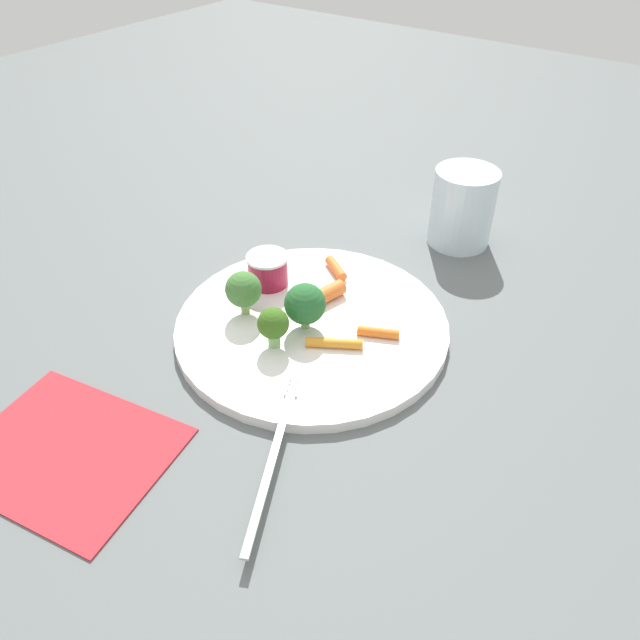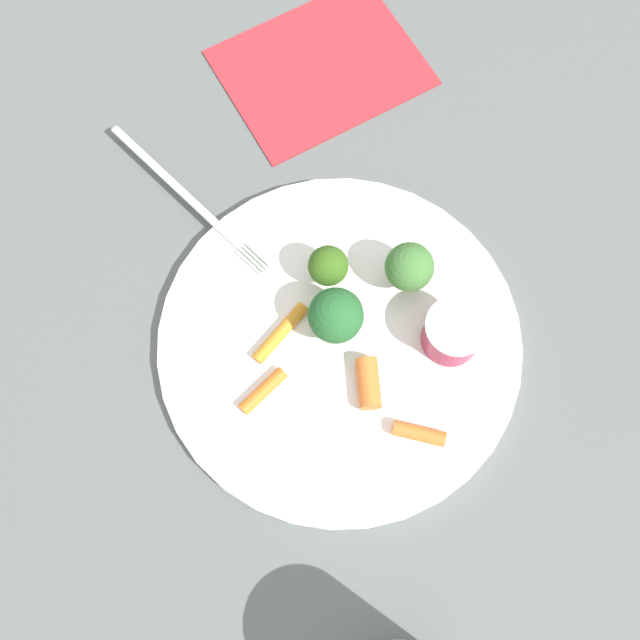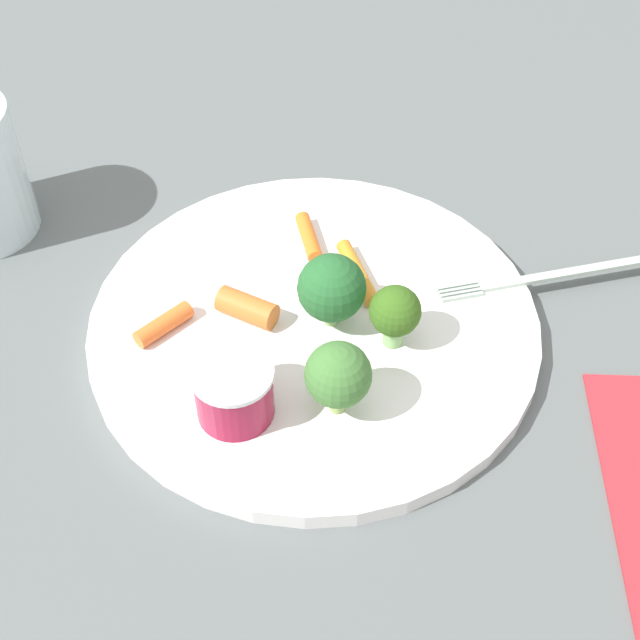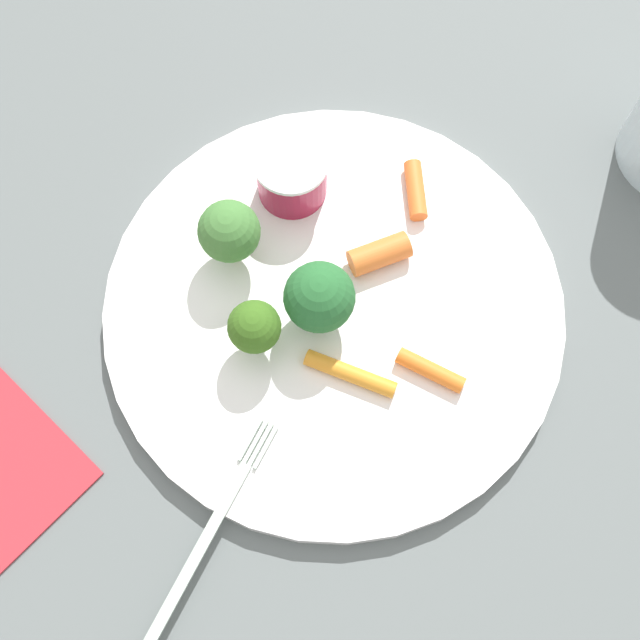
{
  "view_description": "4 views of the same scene",
  "coord_description": "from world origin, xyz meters",
  "px_view_note": "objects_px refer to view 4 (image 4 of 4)",
  "views": [
    {
      "loc": [
        -0.29,
        0.39,
        0.41
      ],
      "look_at": [
        -0.01,
        -0.0,
        0.02
      ],
      "focal_mm": 33.65,
      "sensor_mm": 36.0,
      "label": 1
    },
    {
      "loc": [
        -0.07,
        -0.16,
        0.58
      ],
      "look_at": [
        -0.01,
        0.02,
        0.02
      ],
      "focal_mm": 42.14,
      "sensor_mm": 36.0,
      "label": 2
    },
    {
      "loc": [
        0.37,
        0.09,
        0.43
      ],
      "look_at": [
        0.02,
        0.01,
        0.03
      ],
      "focal_mm": 49.92,
      "sensor_mm": 36.0,
      "label": 3
    },
    {
      "loc": [
        -0.15,
        0.12,
        0.5
      ],
      "look_at": [
        -0.01,
        0.02,
        0.02
      ],
      "focal_mm": 47.1,
      "sensor_mm": 36.0,
      "label": 4
    }
  ],
  "objects_px": {
    "sauce_cup": "(292,175)",
    "carrot_stick_0": "(350,374)",
    "plate": "(334,309)",
    "broccoli_floret_2": "(316,293)",
    "carrot_stick_2": "(379,254)",
    "broccoli_floret_0": "(254,328)",
    "carrot_stick_3": "(430,370)",
    "fork": "(192,564)",
    "carrot_stick_1": "(416,190)",
    "broccoli_floret_1": "(229,232)"
  },
  "relations": [
    {
      "from": "fork",
      "to": "plate",
      "type": "bearing_deg",
      "value": -63.69
    },
    {
      "from": "carrot_stick_1",
      "to": "broccoli_floret_2",
      "type": "bearing_deg",
      "value": 105.23
    },
    {
      "from": "broccoli_floret_2",
      "to": "carrot_stick_2",
      "type": "distance_m",
      "value": 0.06
    },
    {
      "from": "broccoli_floret_1",
      "to": "broccoli_floret_2",
      "type": "relative_size",
      "value": 0.97
    },
    {
      "from": "plate",
      "to": "broccoli_floret_2",
      "type": "relative_size",
      "value": 5.57
    },
    {
      "from": "carrot_stick_2",
      "to": "carrot_stick_3",
      "type": "relative_size",
      "value": 0.9
    },
    {
      "from": "plate",
      "to": "sauce_cup",
      "type": "height_order",
      "value": "sauce_cup"
    },
    {
      "from": "broccoli_floret_0",
      "to": "carrot_stick_2",
      "type": "bearing_deg",
      "value": -90.05
    },
    {
      "from": "carrot_stick_0",
      "to": "carrot_stick_2",
      "type": "xyz_separation_m",
      "value": [
        0.05,
        -0.06,
        0.0
      ]
    },
    {
      "from": "carrot_stick_3",
      "to": "plate",
      "type": "bearing_deg",
      "value": 16.21
    },
    {
      "from": "carrot_stick_0",
      "to": "carrot_stick_1",
      "type": "relative_size",
      "value": 1.43
    },
    {
      "from": "broccoli_floret_1",
      "to": "plate",
      "type": "bearing_deg",
      "value": -155.97
    },
    {
      "from": "plate",
      "to": "fork",
      "type": "height_order",
      "value": "fork"
    },
    {
      "from": "carrot_stick_3",
      "to": "carrot_stick_1",
      "type": "bearing_deg",
      "value": -34.59
    },
    {
      "from": "broccoli_floret_2",
      "to": "carrot_stick_1",
      "type": "distance_m",
      "value": 0.11
    },
    {
      "from": "sauce_cup",
      "to": "carrot_stick_0",
      "type": "distance_m",
      "value": 0.13
    },
    {
      "from": "plate",
      "to": "broccoli_floret_1",
      "type": "bearing_deg",
      "value": 24.03
    },
    {
      "from": "plate",
      "to": "carrot_stick_3",
      "type": "bearing_deg",
      "value": -163.79
    },
    {
      "from": "carrot_stick_0",
      "to": "carrot_stick_2",
      "type": "relative_size",
      "value": 1.49
    },
    {
      "from": "fork",
      "to": "broccoli_floret_1",
      "type": "bearing_deg",
      "value": -41.38
    },
    {
      "from": "plate",
      "to": "fork",
      "type": "relative_size",
      "value": 1.66
    },
    {
      "from": "plate",
      "to": "carrot_stick_1",
      "type": "xyz_separation_m",
      "value": [
        0.03,
        -0.09,
        0.01
      ]
    },
    {
      "from": "sauce_cup",
      "to": "broccoli_floret_2",
      "type": "height_order",
      "value": "broccoli_floret_2"
    },
    {
      "from": "fork",
      "to": "carrot_stick_0",
      "type": "bearing_deg",
      "value": -75.67
    },
    {
      "from": "carrot_stick_0",
      "to": "carrot_stick_1",
      "type": "xyz_separation_m",
      "value": [
        0.07,
        -0.11,
        0.0
      ]
    },
    {
      "from": "carrot_stick_3",
      "to": "carrot_stick_2",
      "type": "bearing_deg",
      "value": -15.44
    },
    {
      "from": "sauce_cup",
      "to": "carrot_stick_1",
      "type": "distance_m",
      "value": 0.08
    },
    {
      "from": "broccoli_floret_1",
      "to": "carrot_stick_0",
      "type": "xyz_separation_m",
      "value": [
        -0.11,
        -0.01,
        -0.03
      ]
    },
    {
      "from": "broccoli_floret_2",
      "to": "carrot_stick_1",
      "type": "relative_size",
      "value": 1.3
    },
    {
      "from": "sauce_cup",
      "to": "carrot_stick_2",
      "type": "distance_m",
      "value": 0.08
    },
    {
      "from": "plate",
      "to": "broccoli_floret_2",
      "type": "bearing_deg",
      "value": 71.68
    },
    {
      "from": "broccoli_floret_0",
      "to": "carrot_stick_2",
      "type": "relative_size",
      "value": 1.14
    },
    {
      "from": "sauce_cup",
      "to": "fork",
      "type": "distance_m",
      "value": 0.24
    },
    {
      "from": "broccoli_floret_0",
      "to": "broccoli_floret_1",
      "type": "distance_m",
      "value": 0.06
    },
    {
      "from": "plate",
      "to": "carrot_stick_3",
      "type": "xyz_separation_m",
      "value": [
        -0.07,
        -0.02,
        0.01
      ]
    },
    {
      "from": "broccoli_floret_2",
      "to": "carrot_stick_0",
      "type": "xyz_separation_m",
      "value": [
        -0.05,
        0.01,
        -0.02
      ]
    },
    {
      "from": "broccoli_floret_0",
      "to": "carrot_stick_3",
      "type": "height_order",
      "value": "broccoli_floret_0"
    },
    {
      "from": "carrot_stick_1",
      "to": "carrot_stick_3",
      "type": "height_order",
      "value": "carrot_stick_1"
    },
    {
      "from": "plate",
      "to": "carrot_stick_0",
      "type": "distance_m",
      "value": 0.05
    },
    {
      "from": "broccoli_floret_1",
      "to": "carrot_stick_3",
      "type": "xyz_separation_m",
      "value": [
        -0.14,
        -0.05,
        -0.03
      ]
    },
    {
      "from": "sauce_cup",
      "to": "fork",
      "type": "relative_size",
      "value": 0.27
    },
    {
      "from": "plate",
      "to": "carrot_stick_2",
      "type": "xyz_separation_m",
      "value": [
        0.01,
        -0.04,
        0.01
      ]
    },
    {
      "from": "carrot_stick_3",
      "to": "broccoli_floret_2",
      "type": "bearing_deg",
      "value": 23.25
    },
    {
      "from": "sauce_cup",
      "to": "broccoli_floret_1",
      "type": "bearing_deg",
      "value": 104.9
    },
    {
      "from": "broccoli_floret_2",
      "to": "carrot_stick_0",
      "type": "relative_size",
      "value": 0.91
    },
    {
      "from": "sauce_cup",
      "to": "broccoli_floret_1",
      "type": "distance_m",
      "value": 0.06
    },
    {
      "from": "broccoli_floret_1",
      "to": "carrot_stick_0",
      "type": "relative_size",
      "value": 0.88
    },
    {
      "from": "carrot_stick_2",
      "to": "carrot_stick_0",
      "type": "bearing_deg",
      "value": 129.6
    },
    {
      "from": "broccoli_floret_0",
      "to": "broccoli_floret_1",
      "type": "height_order",
      "value": "broccoli_floret_1"
    },
    {
      "from": "carrot_stick_3",
      "to": "fork",
      "type": "relative_size",
      "value": 0.25
    }
  ]
}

